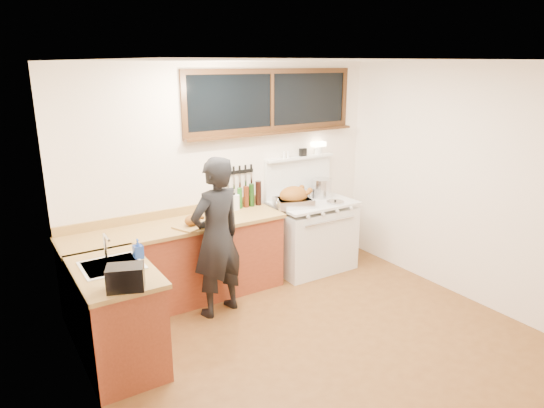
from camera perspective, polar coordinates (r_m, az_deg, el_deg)
ground_plane at (r=4.92m, az=4.97°, el=-15.59°), size 4.00×3.50×0.02m
room_shell at (r=4.29m, az=5.52°, el=3.62°), size 4.10×3.60×2.65m
counter_back at (r=5.50m, az=-10.97°, el=-6.81°), size 2.44×0.64×1.00m
counter_left at (r=4.55m, az=-17.82°, el=-12.50°), size 0.64×1.09×0.90m
sink_unit at (r=4.45m, az=-18.28°, el=-7.54°), size 0.50×0.45×0.37m
vintage_stove at (r=6.28m, az=4.63°, el=-3.47°), size 1.02×0.74×1.59m
back_window at (r=5.96m, az=0.02°, el=11.28°), size 2.32×0.13×0.77m
left_doorway at (r=3.18m, az=-18.39°, el=-12.67°), size 0.02×1.04×2.17m
knife_strip at (r=5.84m, az=-4.21°, el=3.64°), size 0.46×0.03×0.28m
man at (r=5.04m, az=-6.53°, el=-3.95°), size 0.70×0.54×1.70m
soap_bottle at (r=4.49m, az=-15.49°, el=-5.09°), size 0.08×0.08×0.18m
toaster at (r=3.93m, az=-16.85°, el=-8.29°), size 0.33×0.28×0.19m
cutting_board at (r=5.24m, az=-9.26°, el=-2.09°), size 0.45×0.40×0.13m
roast_turkey at (r=5.89m, az=2.58°, el=0.68°), size 0.53×0.45×0.25m
stockpot at (r=6.32m, az=5.81°, el=1.89°), size 0.34×0.34×0.24m
saucepan at (r=6.23m, az=4.08°, el=1.15°), size 0.18×0.29×0.12m
pot_lid at (r=6.10m, az=7.45°, el=0.24°), size 0.24×0.24×0.04m
coffee_tin at (r=5.70m, az=-5.75°, el=-0.17°), size 0.10×0.08×0.15m
pitcher at (r=5.77m, az=-4.30°, el=0.21°), size 0.12×0.12×0.18m
bottle_cluster at (r=5.85m, az=-3.05°, el=0.86°), size 0.50×0.07×0.30m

